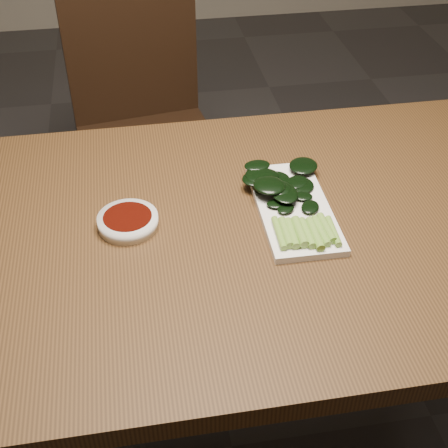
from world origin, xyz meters
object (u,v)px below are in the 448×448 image
serving_plate (293,208)px  table (235,254)px  chair_far (145,122)px  sauce_bowl (128,221)px  gai_lan (285,195)px

serving_plate → table: bearing=-168.9°
chair_far → serving_plate: bearing=-82.6°
sauce_bowl → gai_lan: (0.30, 0.02, 0.01)m
sauce_bowl → gai_lan: bearing=3.0°
chair_far → sauce_bowl: size_ratio=7.92×
table → chair_far: 0.91m
table → sauce_bowl: bearing=171.7°
gai_lan → serving_plate: bearing=-59.2°
sauce_bowl → serving_plate: (0.31, -0.01, -0.01)m
sauce_bowl → gai_lan: gai_lan is taller
chair_far → gai_lan: bearing=-83.0°
gai_lan → chair_far: bearing=105.7°
table → sauce_bowl: (-0.20, 0.03, 0.08)m
table → gai_lan: size_ratio=4.75×
serving_plate → chair_far: bearing=106.1°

